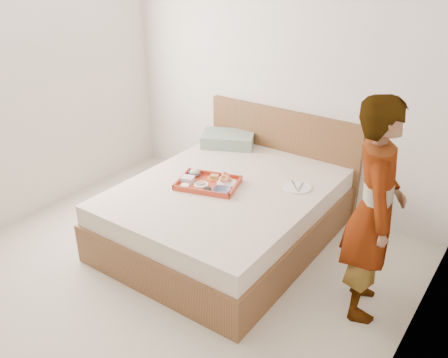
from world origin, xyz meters
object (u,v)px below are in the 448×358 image
at_px(bed, 226,212).
at_px(person, 374,211).
at_px(dinner_plate, 297,187).
at_px(tray, 208,183).

xyz_separation_m(bed, person, (1.31, -0.16, 0.53)).
relative_size(dinner_plate, person, 0.15).
relative_size(bed, person, 1.25).
height_order(bed, dinner_plate, dinner_plate).
bearing_deg(dinner_plate, bed, -148.20).
bearing_deg(person, bed, 61.15).
xyz_separation_m(tray, person, (1.44, -0.07, 0.24)).
height_order(dinner_plate, person, person).
bearing_deg(tray, dinner_plate, 15.02).
bearing_deg(tray, bed, 15.14).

